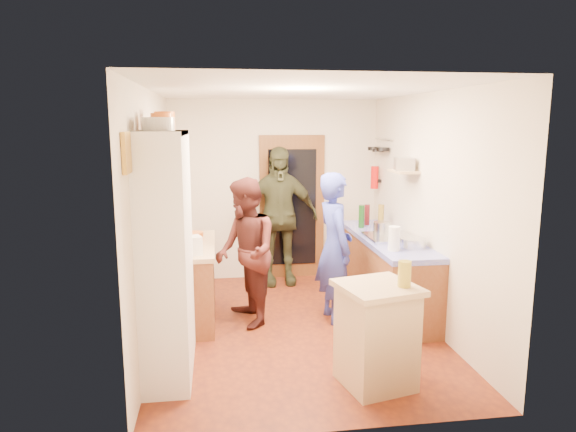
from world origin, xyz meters
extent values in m
cube|color=maroon|center=(0.00, 0.00, -0.01)|extent=(3.00, 4.00, 0.02)
cube|color=silver|center=(0.00, 0.00, 2.61)|extent=(3.00, 4.00, 0.02)
cube|color=beige|center=(0.00, 2.01, 1.30)|extent=(3.00, 0.02, 2.60)
cube|color=beige|center=(0.00, -2.01, 1.30)|extent=(3.00, 0.02, 2.60)
cube|color=beige|center=(-1.51, 0.00, 1.30)|extent=(0.02, 4.00, 2.60)
cube|color=beige|center=(1.51, 0.00, 1.30)|extent=(0.02, 4.00, 2.60)
cube|color=brown|center=(0.25, 1.97, 1.05)|extent=(0.95, 0.06, 2.10)
cube|color=black|center=(0.25, 1.94, 1.05)|extent=(0.70, 0.02, 1.70)
cube|color=white|center=(-1.30, -0.80, 1.10)|extent=(0.40, 1.20, 2.20)
cube|color=white|center=(-1.30, -0.80, 2.18)|extent=(0.40, 1.14, 0.04)
cylinder|color=white|center=(-1.30, -1.05, 2.25)|extent=(0.26, 0.26, 0.11)
cylinder|color=orange|center=(-1.30, -0.76, 2.27)|extent=(0.19, 0.19, 0.15)
cylinder|color=orange|center=(-1.30, -0.50, 2.28)|extent=(0.19, 0.19, 0.17)
cube|color=brown|center=(-1.20, 0.45, 0.42)|extent=(0.60, 1.40, 0.85)
cube|color=tan|center=(-1.20, 0.45, 0.88)|extent=(0.64, 1.44, 0.05)
cube|color=white|center=(-1.15, -0.08, 1.00)|extent=(0.30, 0.25, 0.20)
cylinder|color=white|center=(-1.25, 0.32, 0.98)|extent=(0.19, 0.19, 0.17)
cylinder|color=orange|center=(-1.12, 0.62, 0.95)|extent=(0.23, 0.23, 0.10)
cube|color=tan|center=(-1.18, 0.92, 0.91)|extent=(0.33, 0.27, 0.02)
cube|color=brown|center=(1.20, 0.50, 0.42)|extent=(0.60, 2.20, 0.84)
cube|color=#1115C3|center=(1.20, 0.50, 0.87)|extent=(0.62, 2.22, 0.06)
cube|color=silver|center=(1.20, 0.36, 0.92)|extent=(0.55, 0.58, 0.04)
cylinder|color=silver|center=(1.15, 0.52, 1.01)|extent=(0.22, 0.22, 0.14)
cylinder|color=#143F14|center=(1.05, 1.08, 1.05)|extent=(0.09, 0.09, 0.30)
cylinder|color=#591419|center=(1.18, 1.26, 1.04)|extent=(0.09, 0.09, 0.28)
cylinder|color=olive|center=(1.31, 1.06, 1.05)|extent=(0.08, 0.08, 0.31)
cylinder|color=white|center=(1.05, -0.19, 1.03)|extent=(0.14, 0.14, 0.27)
cylinder|color=silver|center=(1.30, -0.09, 0.95)|extent=(0.30, 0.30, 0.11)
cube|color=tan|center=(0.50, -1.36, 0.43)|extent=(0.66, 0.66, 0.86)
cube|color=tan|center=(0.50, -1.36, 0.89)|extent=(0.75, 0.75, 0.05)
cube|color=white|center=(0.43, -1.32, 0.90)|extent=(0.41, 0.35, 0.02)
cylinder|color=#AD9E2D|center=(0.70, -1.44, 1.02)|extent=(0.13, 0.13, 0.22)
cylinder|color=silver|center=(1.46, 1.52, 2.05)|extent=(0.02, 0.65, 0.02)
cylinder|color=black|center=(1.40, 1.35, 1.92)|extent=(0.18, 0.18, 0.05)
cylinder|color=black|center=(1.40, 1.55, 1.90)|extent=(0.16, 0.16, 0.05)
cylinder|color=black|center=(1.40, 1.75, 1.91)|extent=(0.17, 0.17, 0.05)
cube|color=tan|center=(1.37, 0.45, 1.70)|extent=(0.26, 0.42, 0.03)
cube|color=silver|center=(1.37, 0.45, 1.79)|extent=(0.28, 0.34, 0.15)
cube|color=black|center=(1.47, 1.70, 1.45)|extent=(0.06, 0.10, 0.04)
cylinder|color=red|center=(1.41, 1.70, 1.50)|extent=(0.11, 0.11, 0.32)
cube|color=gold|center=(-1.48, -1.55, 2.05)|extent=(0.03, 0.25, 0.30)
imported|color=#323CA3|center=(0.52, 0.17, 0.86)|extent=(0.48, 0.67, 1.72)
imported|color=#431B18|center=(-0.52, 0.24, 0.84)|extent=(0.79, 0.93, 1.68)
imported|color=#353721|center=(0.02, 1.66, 0.98)|extent=(1.16, 0.52, 1.95)
camera|label=1|loc=(-0.84, -5.39, 2.25)|focal=32.00mm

